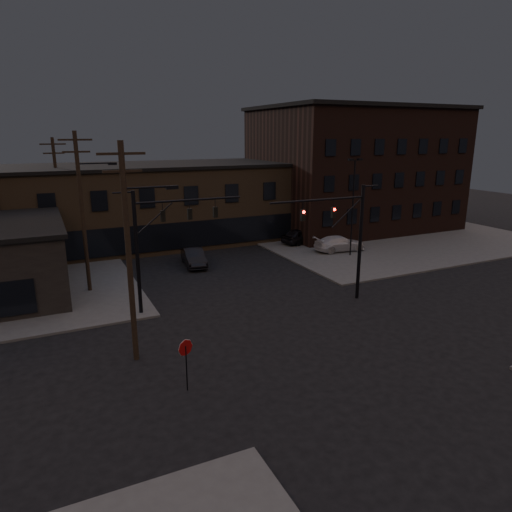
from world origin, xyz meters
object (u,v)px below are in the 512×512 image
at_px(parked_car_lot_b, 340,243).
at_px(car_crossing, 194,257).
at_px(stop_sign, 186,353).
at_px(traffic_signal_near, 347,231).
at_px(parked_car_lot_a, 301,235).
at_px(traffic_signal_far, 157,237).

distance_m(parked_car_lot_b, car_crossing, 14.49).
bearing_deg(stop_sign, traffic_signal_near, 25.90).
bearing_deg(parked_car_lot_b, parked_car_lot_a, 24.98).
height_order(traffic_signal_near, traffic_signal_far, same).
height_order(stop_sign, car_crossing, stop_sign).
xyz_separation_m(traffic_signal_far, parked_car_lot_b, (19.72, 7.76, -4.12)).
height_order(traffic_signal_far, parked_car_lot_a, traffic_signal_far).
bearing_deg(traffic_signal_far, traffic_signal_near, -16.17).
bearing_deg(car_crossing, stop_sign, -101.38).
bearing_deg(parked_car_lot_a, parked_car_lot_b, -179.26).
bearing_deg(stop_sign, car_crossing, 71.19).
relative_size(traffic_signal_far, car_crossing, 1.70).
xyz_separation_m(traffic_signal_far, parked_car_lot_a, (18.05, 12.39, -4.07)).
distance_m(traffic_signal_near, traffic_signal_far, 12.57).
bearing_deg(stop_sign, parked_car_lot_b, 40.19).
relative_size(traffic_signal_far, stop_sign, 3.23).
distance_m(traffic_signal_far, stop_sign, 10.55).
bearing_deg(parked_car_lot_a, stop_sign, 120.14).
xyz_separation_m(stop_sign, car_crossing, (6.61, 19.40, -1.07)).
relative_size(traffic_signal_near, traffic_signal_far, 1.00).
xyz_separation_m(traffic_signal_near, parked_car_lot_a, (5.98, 15.89, -3.99)).
bearing_deg(car_crossing, traffic_signal_near, -54.97).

